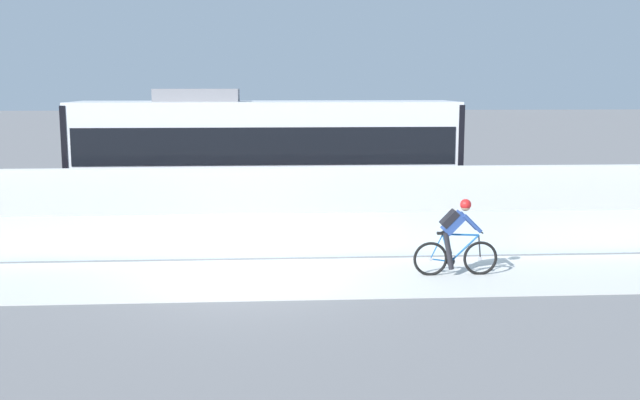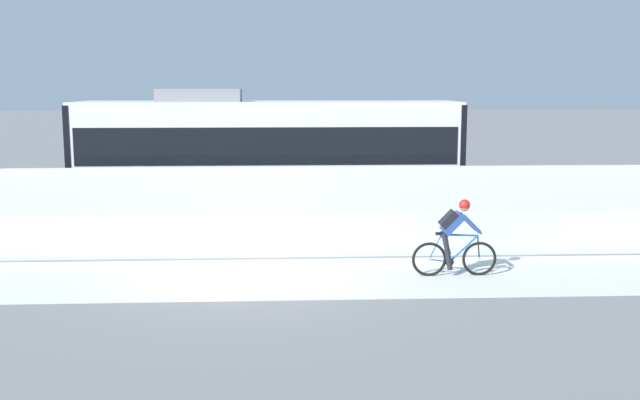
{
  "view_description": "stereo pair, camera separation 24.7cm",
  "coord_description": "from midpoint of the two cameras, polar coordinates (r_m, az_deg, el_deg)",
  "views": [
    {
      "loc": [
        0.53,
        -14.7,
        3.93
      ],
      "look_at": [
        1.62,
        2.35,
        1.25
      ],
      "focal_mm": 41.37,
      "sensor_mm": 36.0,
      "label": 1
    },
    {
      "loc": [
        0.77,
        -14.71,
        3.93
      ],
      "look_at": [
        1.62,
        2.35,
        1.25
      ],
      "focal_mm": 41.37,
      "sensor_mm": 36.0,
      "label": 2
    }
  ],
  "objects": [
    {
      "name": "ground_plane",
      "position": [
        15.24,
        -6.02,
        -6.09
      ],
      "size": [
        200.0,
        200.0,
        0.0
      ],
      "primitive_type": "plane",
      "color": "slate"
    },
    {
      "name": "bike_path_deck",
      "position": [
        15.23,
        -6.02,
        -6.06
      ],
      "size": [
        32.0,
        3.2,
        0.01
      ],
      "primitive_type": "cube",
      "color": "beige",
      "rests_on": "ground"
    },
    {
      "name": "glass_parapet",
      "position": [
        16.92,
        -5.8,
        -2.78
      ],
      "size": [
        32.0,
        0.05,
        1.03
      ],
      "primitive_type": "cube",
      "color": "silver",
      "rests_on": "ground"
    },
    {
      "name": "concrete_barrier_wall",
      "position": [
        18.61,
        -5.62,
        -0.38
      ],
      "size": [
        32.0,
        0.36,
        1.88
      ],
      "primitive_type": "cube",
      "color": "silver",
      "rests_on": "ground"
    },
    {
      "name": "tram_rail_near",
      "position": [
        21.21,
        -5.36,
        -1.79
      ],
      "size": [
        32.0,
        0.08,
        0.01
      ],
      "primitive_type": "cube",
      "color": "#595654",
      "rests_on": "ground"
    },
    {
      "name": "tram_rail_far",
      "position": [
        22.62,
        -5.26,
        -1.11
      ],
      "size": [
        32.0,
        0.08,
        0.01
      ],
      "primitive_type": "cube",
      "color": "#595654",
      "rests_on": "ground"
    },
    {
      "name": "tram",
      "position": [
        21.65,
        -4.52,
        3.49
      ],
      "size": [
        11.06,
        2.54,
        3.81
      ],
      "color": "silver",
      "rests_on": "ground"
    },
    {
      "name": "cyclist_on_bike",
      "position": [
        15.46,
        10.0,
        -2.9
      ],
      "size": [
        1.77,
        0.58,
        1.61
      ],
      "color": "black",
      "rests_on": "ground"
    }
  ]
}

